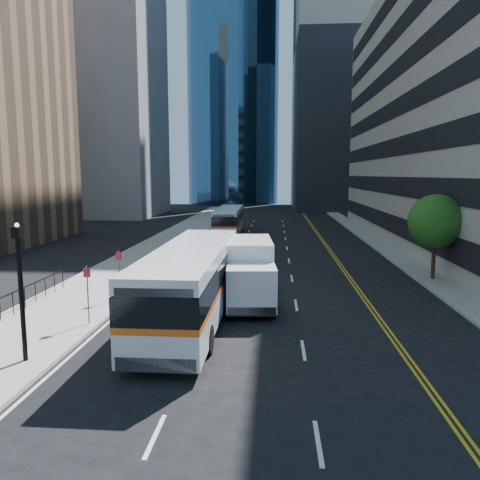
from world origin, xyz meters
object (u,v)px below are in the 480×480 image
at_px(bus_rear, 229,220).
at_px(bus_front, 192,281).
at_px(lamp_post, 21,286).
at_px(street_tree, 436,221).
at_px(box_truck, 250,271).

bearing_deg(bus_rear, bus_front, -88.12).
relative_size(lamp_post, bus_rear, 0.41).
xyz_separation_m(street_tree, bus_rear, (-14.46, 20.90, -2.07)).
distance_m(street_tree, bus_rear, 25.50).
bearing_deg(lamp_post, bus_rear, 84.20).
distance_m(street_tree, box_truck, 12.37).
relative_size(street_tree, lamp_post, 1.12).
height_order(lamp_post, bus_front, lamp_post).
relative_size(street_tree, bus_front, 0.40).
xyz_separation_m(lamp_post, box_truck, (7.19, 8.32, -1.09)).
xyz_separation_m(lamp_post, bus_rear, (3.54, 34.90, -1.15)).
bearing_deg(lamp_post, box_truck, 49.16).
bearing_deg(bus_front, box_truck, 52.66).
bearing_deg(bus_front, lamp_post, -132.45).
bearing_deg(street_tree, box_truck, -152.27).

